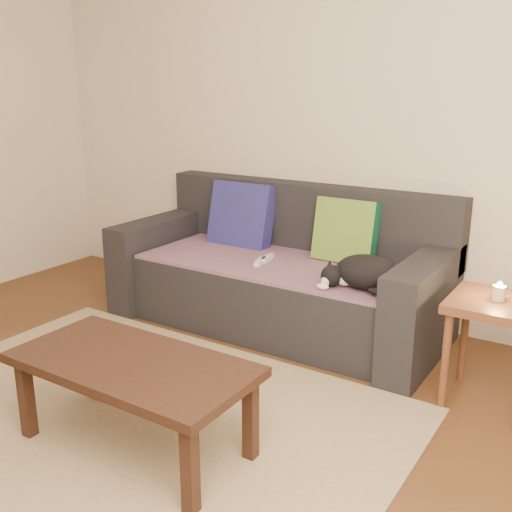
# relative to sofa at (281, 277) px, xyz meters

# --- Properties ---
(ground) EXTENTS (4.50, 4.50, 0.00)m
(ground) POSITION_rel_sofa_xyz_m (0.00, -1.57, -0.31)
(ground) COLOR brown
(ground) RESTS_ON ground
(back_wall) EXTENTS (4.50, 0.04, 2.60)m
(back_wall) POSITION_rel_sofa_xyz_m (0.00, 0.43, 0.99)
(back_wall) COLOR beige
(back_wall) RESTS_ON ground
(sofa) EXTENTS (2.10, 0.94, 0.87)m
(sofa) POSITION_rel_sofa_xyz_m (0.00, 0.00, 0.00)
(sofa) COLOR #232328
(sofa) RESTS_ON ground
(throw_blanket) EXTENTS (1.66, 0.74, 0.02)m
(throw_blanket) POSITION_rel_sofa_xyz_m (0.00, -0.09, 0.12)
(throw_blanket) COLOR #362444
(throw_blanket) RESTS_ON sofa
(cushion_navy) EXTENTS (0.46, 0.22, 0.47)m
(cushion_navy) POSITION_rel_sofa_xyz_m (-0.42, 0.17, 0.32)
(cushion_navy) COLOR navy
(cushion_navy) RESTS_ON throw_blanket
(cushion_green) EXTENTS (0.39, 0.17, 0.40)m
(cushion_green) POSITION_rel_sofa_xyz_m (0.36, 0.17, 0.32)
(cushion_green) COLOR #0D5538
(cushion_green) RESTS_ON throw_blanket
(cat) EXTENTS (0.44, 0.32, 0.19)m
(cat) POSITION_rel_sofa_xyz_m (0.67, -0.27, 0.22)
(cat) COLOR black
(cat) RESTS_ON throw_blanket
(wii_remote_a) EXTENTS (0.06, 0.15, 0.03)m
(wii_remote_a) POSITION_rel_sofa_xyz_m (-0.04, -0.10, 0.15)
(wii_remote_a) COLOR white
(wii_remote_a) RESTS_ON throw_blanket
(wii_remote_b) EXTENTS (0.07, 0.15, 0.03)m
(wii_remote_b) POSITION_rel_sofa_xyz_m (-0.04, -0.19, 0.15)
(wii_remote_b) COLOR white
(wii_remote_b) RESTS_ON throw_blanket
(side_table) EXTENTS (0.43, 0.43, 0.53)m
(side_table) POSITION_rel_sofa_xyz_m (1.37, -0.34, 0.13)
(side_table) COLOR brown
(side_table) RESTS_ON ground
(candle) EXTENTS (0.06, 0.06, 0.09)m
(candle) POSITION_rel_sofa_xyz_m (1.37, -0.34, 0.26)
(candle) COLOR beige
(candle) RESTS_ON side_table
(rug) EXTENTS (2.50, 1.80, 0.01)m
(rug) POSITION_rel_sofa_xyz_m (0.00, -1.42, -0.30)
(rug) COLOR tan
(rug) RESTS_ON ground
(coffee_table) EXTENTS (1.03, 0.52, 0.41)m
(coffee_table) POSITION_rel_sofa_xyz_m (0.20, -1.55, 0.05)
(coffee_table) COLOR #321D13
(coffee_table) RESTS_ON rug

